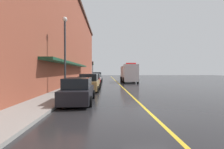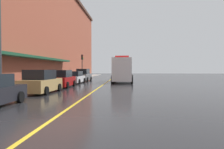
{
  "view_description": "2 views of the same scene",
  "coord_description": "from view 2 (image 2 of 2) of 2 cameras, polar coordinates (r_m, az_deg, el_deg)",
  "views": [
    {
      "loc": [
        -2.22,
        -8.2,
        2.09
      ],
      "look_at": [
        -0.81,
        27.56,
        1.39
      ],
      "focal_mm": 26.79,
      "sensor_mm": 36.0,
      "label": 1
    },
    {
      "loc": [
        2.77,
        -7.23,
        1.9
      ],
      "look_at": [
        0.31,
        29.87,
        0.91
      ],
      "focal_mm": 35.21,
      "sensor_mm": 36.0,
      "label": 2
    }
  ],
  "objects": [
    {
      "name": "parked_car_4",
      "position": [
        34.09,
        -7.42,
        -0.22
      ],
      "size": [
        2.02,
        4.7,
        1.88
      ],
      "rotation": [
        0.0,
        0.0,
        1.56
      ],
      "color": "#595B60",
      "rests_on": "ground"
    },
    {
      "name": "sidewalk_left",
      "position": [
        33.51,
        -11.74,
        -1.63
      ],
      "size": [
        2.4,
        70.0,
        0.15
      ],
      "primitive_type": "cube",
      "color": "gray",
      "rests_on": "ground"
    },
    {
      "name": "box_truck",
      "position": [
        30.96,
        2.84,
        1.13
      ],
      "size": [
        2.92,
        8.57,
        3.54
      ],
      "rotation": [
        0.0,
        0.0,
        -1.59
      ],
      "color": "silver",
      "rests_on": "ground"
    },
    {
      "name": "parked_car_3",
      "position": [
        28.76,
        -9.62,
        -0.8
      ],
      "size": [
        2.07,
        4.69,
        1.58
      ],
      "rotation": [
        0.0,
        0.0,
        1.55
      ],
      "color": "silver",
      "rests_on": "ground"
    },
    {
      "name": "parking_meter_0",
      "position": [
        20.13,
        -19.99,
        -0.97
      ],
      "size": [
        0.14,
        0.18,
        1.33
      ],
      "color": "#4C4C51",
      "rests_on": "sidewalk_left"
    },
    {
      "name": "street_lamp_left",
      "position": [
        17.21,
        -27.12,
        9.7
      ],
      "size": [
        0.44,
        0.44,
        6.94
      ],
      "color": "#33383D",
      "rests_on": "sidewalk_left"
    },
    {
      "name": "traffic_light_near",
      "position": [
        40.3,
        -7.75,
        3.29
      ],
      "size": [
        0.38,
        0.36,
        4.3
      ],
      "color": "#232326",
      "rests_on": "sidewalk_left"
    },
    {
      "name": "parking_meter_1",
      "position": [
        25.86,
        -14.5,
        -0.39
      ],
      "size": [
        0.14,
        0.18,
        1.33
      ],
      "color": "#4C4C51",
      "rests_on": "sidewalk_left"
    },
    {
      "name": "lane_center_stripe",
      "position": [
        32.41,
        -1.11,
        -1.83
      ],
      "size": [
        0.16,
        70.0,
        0.01
      ],
      "primitive_type": "cube",
      "color": "gold",
      "rests_on": "ground"
    },
    {
      "name": "brick_building_left",
      "position": [
        35.63,
        -23.41,
        11.45
      ],
      "size": [
        12.79,
        64.0,
        16.23
      ],
      "color": "brown",
      "rests_on": "ground"
    },
    {
      "name": "parked_car_2",
      "position": [
        23.04,
        -12.99,
        -1.2
      ],
      "size": [
        2.16,
        4.55,
        1.77
      ],
      "rotation": [
        0.0,
        0.0,
        1.58
      ],
      "color": "maroon",
      "rests_on": "ground"
    },
    {
      "name": "ground_plane",
      "position": [
        32.41,
        -1.11,
        -1.84
      ],
      "size": [
        112.0,
        112.0,
        0.0
      ],
      "primitive_type": "plane",
      "color": "#232326"
    },
    {
      "name": "parked_car_1",
      "position": [
        18.01,
        -17.92,
        -1.91
      ],
      "size": [
        2.19,
        4.63,
        1.82
      ],
      "rotation": [
        0.0,
        0.0,
        1.55
      ],
      "color": "#A5844C",
      "rests_on": "ground"
    }
  ]
}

